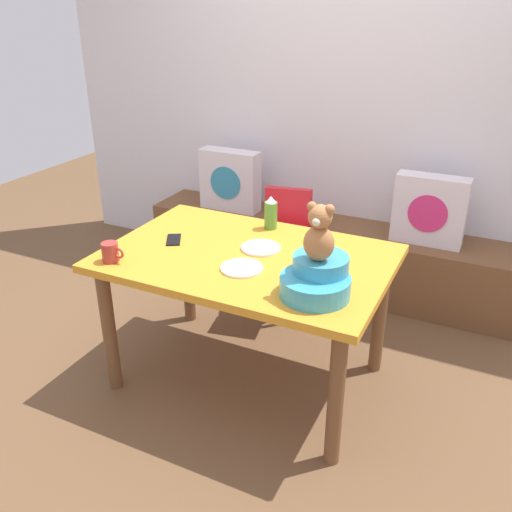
% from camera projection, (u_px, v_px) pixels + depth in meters
% --- Properties ---
extents(ground_plane, '(8.00, 8.00, 0.00)m').
position_uv_depth(ground_plane, '(248.00, 376.00, 3.00)').
color(ground_plane, brown).
extents(back_wall, '(4.40, 0.10, 2.60)m').
position_uv_depth(back_wall, '(346.00, 94.00, 3.65)').
color(back_wall, silver).
rests_on(back_wall, ground_plane).
extents(window_bench, '(2.60, 0.44, 0.46)m').
position_uv_depth(window_bench, '(324.00, 254.00, 3.89)').
color(window_bench, brown).
rests_on(window_bench, ground_plane).
extents(pillow_floral_left, '(0.44, 0.15, 0.44)m').
position_uv_depth(pillow_floral_left, '(230.00, 180.00, 3.97)').
color(pillow_floral_left, silver).
rests_on(pillow_floral_left, window_bench).
extents(pillow_floral_right, '(0.44, 0.15, 0.44)m').
position_uv_depth(pillow_floral_right, '(430.00, 210.00, 3.42)').
color(pillow_floral_right, silver).
rests_on(pillow_floral_right, window_bench).
extents(book_stack, '(0.20, 0.14, 0.06)m').
position_uv_depth(book_stack, '(310.00, 217.00, 3.83)').
color(book_stack, '#CA5E4D').
rests_on(book_stack, window_bench).
extents(dining_table, '(1.39, 0.93, 0.74)m').
position_uv_depth(dining_table, '(247.00, 272.00, 2.73)').
color(dining_table, orange).
rests_on(dining_table, ground_plane).
extents(highchair, '(0.38, 0.49, 0.79)m').
position_uv_depth(highchair, '(284.00, 235.00, 3.46)').
color(highchair, red).
rests_on(highchair, ground_plane).
extents(infant_seat_teal, '(0.30, 0.33, 0.16)m').
position_uv_depth(infant_seat_teal, '(317.00, 279.00, 2.30)').
color(infant_seat_teal, '#389ABC').
rests_on(infant_seat_teal, dining_table).
extents(teddy_bear, '(0.13, 0.12, 0.25)m').
position_uv_depth(teddy_bear, '(319.00, 234.00, 2.21)').
color(teddy_bear, '#B07040').
rests_on(teddy_bear, infant_seat_teal).
extents(ketchup_bottle, '(0.07, 0.07, 0.18)m').
position_uv_depth(ketchup_bottle, '(271.00, 213.00, 2.96)').
color(ketchup_bottle, '#4C8C33').
rests_on(ketchup_bottle, dining_table).
extents(coffee_mug, '(0.12, 0.08, 0.09)m').
position_uv_depth(coffee_mug, '(111.00, 252.00, 2.60)').
color(coffee_mug, '#9E332D').
rests_on(coffee_mug, dining_table).
extents(dinner_plate_near, '(0.20, 0.20, 0.01)m').
position_uv_depth(dinner_plate_near, '(242.00, 268.00, 2.54)').
color(dinner_plate_near, white).
rests_on(dinner_plate_near, dining_table).
extents(dinner_plate_far, '(0.20, 0.20, 0.01)m').
position_uv_depth(dinner_plate_far, '(261.00, 248.00, 2.74)').
color(dinner_plate_far, white).
rests_on(dinner_plate_far, dining_table).
extents(cell_phone, '(0.13, 0.16, 0.01)m').
position_uv_depth(cell_phone, '(174.00, 240.00, 2.84)').
color(cell_phone, black).
rests_on(cell_phone, dining_table).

